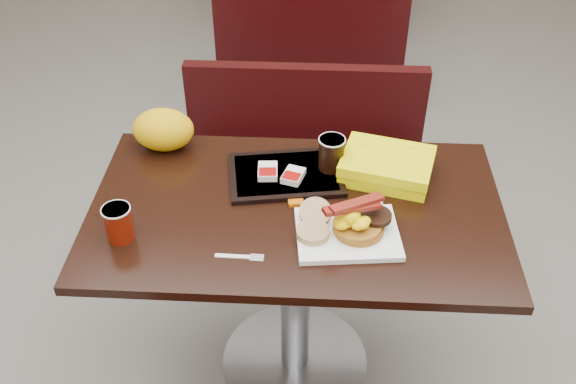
# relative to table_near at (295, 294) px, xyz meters

# --- Properties ---
(floor) EXTENTS (6.00, 7.00, 0.01)m
(floor) POSITION_rel_table_near_xyz_m (0.00, 0.00, -0.38)
(floor) COLOR slate
(floor) RESTS_ON ground
(table_near) EXTENTS (1.20, 0.70, 0.75)m
(table_near) POSITION_rel_table_near_xyz_m (0.00, 0.00, 0.00)
(table_near) COLOR black
(table_near) RESTS_ON floor
(bench_near_n) EXTENTS (1.00, 0.46, 0.72)m
(bench_near_n) POSITION_rel_table_near_xyz_m (0.00, 0.70, -0.02)
(bench_near_n) COLOR black
(bench_near_n) RESTS_ON floor
(bench_far_s) EXTENTS (1.00, 0.46, 0.72)m
(bench_far_s) POSITION_rel_table_near_xyz_m (0.00, 1.90, -0.02)
(bench_far_s) COLOR black
(bench_far_s) RESTS_ON floor
(platter) EXTENTS (0.30, 0.25, 0.02)m
(platter) POSITION_rel_table_near_xyz_m (0.15, -0.12, 0.38)
(platter) COLOR white
(platter) RESTS_ON table_near
(pancake_stack) EXTENTS (0.16, 0.16, 0.03)m
(pancake_stack) POSITION_rel_table_near_xyz_m (0.18, -0.11, 0.41)
(pancake_stack) COLOR #A45C1B
(pancake_stack) RESTS_ON platter
(sausage_patty) EXTENTS (0.10, 0.10, 0.01)m
(sausage_patty) POSITION_rel_table_near_xyz_m (0.22, -0.09, 0.43)
(sausage_patty) COLOR black
(sausage_patty) RESTS_ON pancake_stack
(scrambled_eggs) EXTENTS (0.10, 0.09, 0.05)m
(scrambled_eggs) POSITION_rel_table_near_xyz_m (0.15, -0.12, 0.45)
(scrambled_eggs) COLOR #FFF305
(scrambled_eggs) RESTS_ON pancake_stack
(bacon_strips) EXTENTS (0.18, 0.14, 0.01)m
(bacon_strips) POSITION_rel_table_near_xyz_m (0.15, -0.11, 0.48)
(bacon_strips) COLOR #4C050A
(bacon_strips) RESTS_ON scrambled_eggs
(muffin_bottom) EXTENTS (0.12, 0.12, 0.02)m
(muffin_bottom) POSITION_rel_table_near_xyz_m (0.05, -0.14, 0.40)
(muffin_bottom) COLOR tan
(muffin_bottom) RESTS_ON platter
(muffin_top) EXTENTS (0.09, 0.09, 0.05)m
(muffin_top) POSITION_rel_table_near_xyz_m (0.06, -0.07, 0.41)
(muffin_top) COLOR tan
(muffin_top) RESTS_ON platter
(coffee_cup_near) EXTENTS (0.08, 0.08, 0.10)m
(coffee_cup_near) POSITION_rel_table_near_xyz_m (-0.47, -0.16, 0.43)
(coffee_cup_near) COLOR #8F1305
(coffee_cup_near) RESTS_ON table_near
(fork) EXTENTS (0.13, 0.03, 0.00)m
(fork) POSITION_rel_table_near_xyz_m (-0.16, -0.21, 0.38)
(fork) COLOR white
(fork) RESTS_ON table_near
(knife) EXTENTS (0.02, 0.18, 0.00)m
(knife) POSITION_rel_table_near_xyz_m (0.25, -0.04, 0.38)
(knife) COLOR white
(knife) RESTS_ON table_near
(condiment_syrup) EXTENTS (0.05, 0.04, 0.01)m
(condiment_syrup) POSITION_rel_table_near_xyz_m (-0.00, 0.02, 0.38)
(condiment_syrup) COLOR #B85407
(condiment_syrup) RESTS_ON table_near
(condiment_ketchup) EXTENTS (0.04, 0.03, 0.01)m
(condiment_ketchup) POSITION_rel_table_near_xyz_m (-0.00, 0.10, 0.38)
(condiment_ketchup) COLOR #8C0504
(condiment_ketchup) RESTS_ON table_near
(tray) EXTENTS (0.38, 0.30, 0.02)m
(tray) POSITION_rel_table_near_xyz_m (-0.04, 0.14, 0.38)
(tray) COLOR black
(tray) RESTS_ON table_near
(hashbrown_sleeve_left) EXTENTS (0.06, 0.08, 0.02)m
(hashbrown_sleeve_left) POSITION_rel_table_near_xyz_m (-0.09, 0.13, 0.40)
(hashbrown_sleeve_left) COLOR silver
(hashbrown_sleeve_left) RESTS_ON tray
(hashbrown_sleeve_right) EXTENTS (0.08, 0.09, 0.02)m
(hashbrown_sleeve_right) POSITION_rel_table_near_xyz_m (-0.01, 0.11, 0.40)
(hashbrown_sleeve_right) COLOR silver
(hashbrown_sleeve_right) RESTS_ON tray
(coffee_cup_far) EXTENTS (0.08, 0.08, 0.11)m
(coffee_cup_far) POSITION_rel_table_near_xyz_m (0.10, 0.17, 0.44)
(coffee_cup_far) COLOR black
(coffee_cup_far) RESTS_ON tray
(clamshell) EXTENTS (0.31, 0.26, 0.07)m
(clamshell) POSITION_rel_table_near_xyz_m (0.27, 0.16, 0.41)
(clamshell) COLOR #E6DC03
(clamshell) RESTS_ON table_near
(paper_bag) EXTENTS (0.22, 0.18, 0.14)m
(paper_bag) POSITION_rel_table_near_xyz_m (-0.44, 0.28, 0.44)
(paper_bag) COLOR #DEB107
(paper_bag) RESTS_ON table_near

